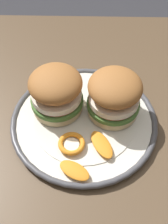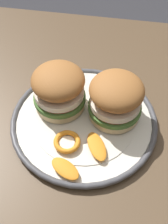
{
  "view_description": "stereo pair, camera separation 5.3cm",
  "coord_description": "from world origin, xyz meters",
  "px_view_note": "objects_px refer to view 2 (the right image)",
  "views": [
    {
      "loc": [
        -0.07,
        -0.32,
        1.25
      ],
      "look_at": [
        -0.07,
        0.05,
        0.77
      ],
      "focal_mm": 47.3,
      "sensor_mm": 36.0,
      "label": 1
    },
    {
      "loc": [
        -0.01,
        -0.31,
        1.25
      ],
      "look_at": [
        -0.07,
        0.05,
        0.77
      ],
      "focal_mm": 47.3,
      "sensor_mm": 36.0,
      "label": 2
    }
  ],
  "objects_px": {
    "dining_table": "(113,172)",
    "sandwich_half_right": "(116,98)",
    "dinner_plate": "(84,121)",
    "sandwich_half_left": "(59,88)"
  },
  "relations": [
    {
      "from": "dining_table",
      "to": "sandwich_half_left",
      "type": "distance_m",
      "value": 0.23
    },
    {
      "from": "dinner_plate",
      "to": "sandwich_half_left",
      "type": "xyz_separation_m",
      "value": [
        -0.06,
        0.03,
        0.06
      ]
    },
    {
      "from": "dining_table",
      "to": "dinner_plate",
      "type": "distance_m",
      "value": 0.14
    },
    {
      "from": "dining_table",
      "to": "sandwich_half_left",
      "type": "relative_size",
      "value": 11.84
    },
    {
      "from": "dining_table",
      "to": "sandwich_half_left",
      "type": "height_order",
      "value": "sandwich_half_left"
    },
    {
      "from": "dinner_plate",
      "to": "sandwich_half_left",
      "type": "height_order",
      "value": "sandwich_half_left"
    },
    {
      "from": "dining_table",
      "to": "sandwich_half_left",
      "type": "bearing_deg",
      "value": 147.31
    },
    {
      "from": "sandwich_half_left",
      "to": "dinner_plate",
      "type": "bearing_deg",
      "value": -27.61
    },
    {
      "from": "dining_table",
      "to": "sandwich_half_right",
      "type": "distance_m",
      "value": 0.18
    },
    {
      "from": "dining_table",
      "to": "sandwich_half_right",
      "type": "bearing_deg",
      "value": 100.29
    }
  ]
}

